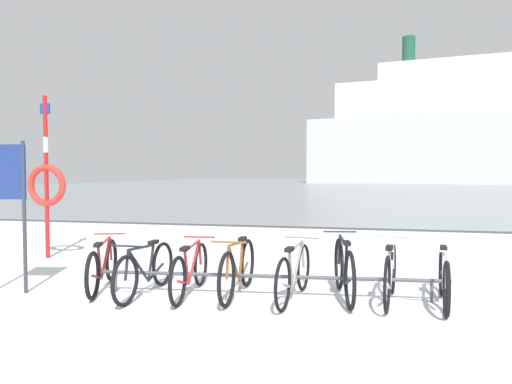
# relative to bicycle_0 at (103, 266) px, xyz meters

# --- Properties ---
(ground) EXTENTS (80.00, 132.00, 0.08)m
(ground) POSITION_rel_bicycle_0_xyz_m (1.11, 51.77, -0.38)
(ground) COLOR white
(bike_rack) EXTENTS (4.69, 0.47, 0.31)m
(bike_rack) POSITION_rel_bicycle_0_xyz_m (2.35, 0.10, -0.07)
(bike_rack) COLOR #4C5156
(bike_rack) RESTS_ON ground
(bicycle_0) EXTENTS (0.64, 1.66, 0.75)m
(bicycle_0) POSITION_rel_bicycle_0_xyz_m (0.00, 0.00, 0.00)
(bicycle_0) COLOR black
(bicycle_0) RESTS_ON ground
(bicycle_1) EXTENTS (0.46, 1.72, 0.75)m
(bicycle_1) POSITION_rel_bicycle_0_xyz_m (0.73, -0.15, 0.00)
(bicycle_1) COLOR black
(bicycle_1) RESTS_ON ground
(bicycle_2) EXTENTS (0.46, 1.69, 0.74)m
(bicycle_2) POSITION_rel_bicycle_0_xyz_m (1.32, -0.03, -0.00)
(bicycle_2) COLOR black
(bicycle_2) RESTS_ON ground
(bicycle_3) EXTENTS (0.46, 1.75, 0.81)m
(bicycle_3) POSITION_rel_bicycle_0_xyz_m (1.96, 0.07, 0.03)
(bicycle_3) COLOR black
(bicycle_3) RESTS_ON ground
(bicycle_4) EXTENTS (0.46, 1.69, 0.77)m
(bicycle_4) POSITION_rel_bicycle_0_xyz_m (2.73, 0.05, 0.01)
(bicycle_4) COLOR black
(bicycle_4) RESTS_ON ground
(bicycle_5) EXTENTS (0.46, 1.69, 0.84)m
(bicycle_5) POSITION_rel_bicycle_0_xyz_m (3.36, 0.25, 0.04)
(bicycle_5) COLOR black
(bicycle_5) RESTS_ON ground
(bicycle_6) EXTENTS (0.46, 1.62, 0.81)m
(bicycle_6) POSITION_rel_bicycle_0_xyz_m (3.94, 0.20, 0.03)
(bicycle_6) COLOR black
(bicycle_6) RESTS_ON ground
(bicycle_7) EXTENTS (0.46, 1.62, 0.76)m
(bicycle_7) POSITION_rel_bicycle_0_xyz_m (4.59, 0.20, 0.00)
(bicycle_7) COLOR black
(bicycle_7) RESTS_ON ground
(info_sign) EXTENTS (0.55, 0.14, 2.09)m
(info_sign) POSITION_rel_bicycle_0_xyz_m (-1.19, -0.44, 1.09)
(info_sign) COLOR #33383D
(info_sign) RESTS_ON ground
(rescue_post) EXTENTS (0.82, 0.13, 3.14)m
(rescue_post) POSITION_rel_bicycle_0_xyz_m (-2.35, 1.95, 1.14)
(rescue_post) COLOR red
(rescue_post) RESTS_ON ground
(ferry_ship) EXTENTS (43.70, 17.25, 22.80)m
(ferry_ship) POSITION_rel_bicycle_0_xyz_m (17.51, 68.82, 7.32)
(ferry_ship) COLOR silver
(ferry_ship) RESTS_ON ground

